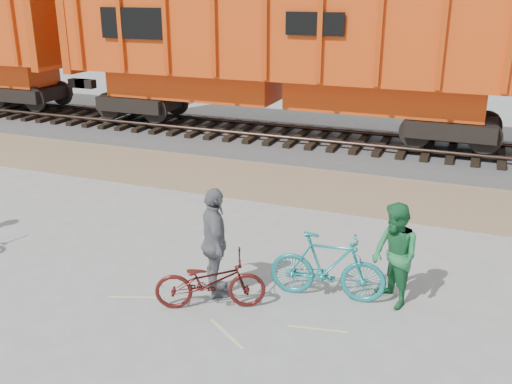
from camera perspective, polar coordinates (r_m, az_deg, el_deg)
ground at (r=9.74m, az=-4.37°, el=-9.37°), size 120.00×120.00×0.00m
gravel_strip at (r=14.45m, az=5.08°, el=0.60°), size 120.00×3.00×0.02m
ballast_bed at (r=17.66m, az=8.36°, el=4.49°), size 120.00×4.00×0.30m
track at (r=17.57m, az=8.41°, el=5.51°), size 120.00×2.60×0.24m
hopper_car_center at (r=17.65m, az=2.72°, el=14.11°), size 14.00×3.13×4.65m
bicycle_teal at (r=9.19m, az=7.17°, el=-7.42°), size 1.90×0.73×1.12m
bicycle_maroon at (r=8.94m, az=-4.60°, el=-8.90°), size 1.81×1.25×0.90m
person_man at (r=9.09m, az=13.71°, el=-6.21°), size 1.01×1.03×1.68m
person_woman at (r=9.10m, az=-4.15°, el=-5.11°), size 0.98×1.13×1.83m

